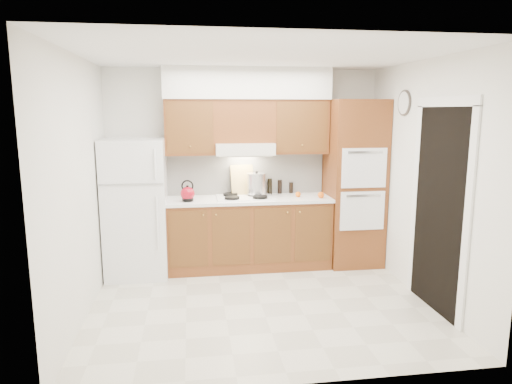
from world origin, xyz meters
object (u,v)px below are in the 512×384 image
Objects in this scene: fridge at (136,208)px; kettle at (188,194)px; stock_pot at (257,184)px; oven_cabinet at (354,183)px.

kettle is at bearing -6.55° from fridge.
stock_pot is (0.91, 0.23, 0.07)m from kettle.
oven_cabinet is at bearing 25.42° from kettle.
fridge is at bearing -163.95° from kettle.
oven_cabinet reaches higher than fridge.
fridge is 9.77× the size of kettle.
oven_cabinet is at bearing 0.70° from fridge.
stock_pot is at bearing 36.82° from kettle.
kettle is at bearing -177.18° from oven_cabinet.
stock_pot reaches higher than kettle.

